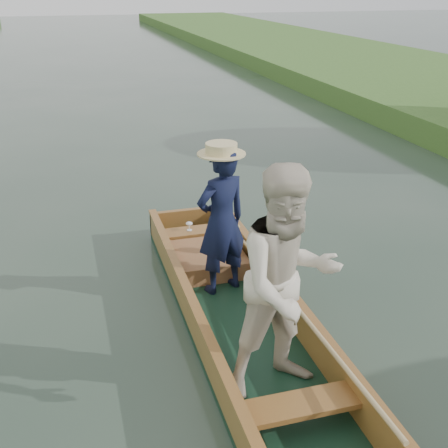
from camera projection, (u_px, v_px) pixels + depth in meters
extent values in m
plane|color=#283D30|center=(239.00, 327.00, 5.99)|extent=(120.00, 120.00, 0.00)
cube|color=#133221|center=(239.00, 324.00, 5.97)|extent=(1.10, 5.00, 0.08)
cube|color=olive|center=(192.00, 315.00, 5.77)|extent=(0.08, 5.00, 0.32)
cube|color=olive|center=(285.00, 301.00, 6.02)|extent=(0.08, 5.00, 0.32)
cube|color=olive|center=(188.00, 220.00, 8.06)|extent=(1.10, 0.08, 0.32)
cube|color=olive|center=(192.00, 300.00, 5.69)|extent=(0.10, 5.00, 0.04)
cube|color=olive|center=(286.00, 286.00, 5.95)|extent=(0.10, 5.00, 0.04)
cube|color=olive|center=(197.00, 231.00, 7.55)|extent=(0.94, 0.30, 0.05)
cube|color=olive|center=(300.00, 405.00, 4.46)|extent=(0.94, 0.30, 0.05)
imported|color=#101533|center=(222.00, 222.00, 6.24)|extent=(0.72, 0.59, 1.71)
cylinder|color=beige|center=(221.00, 151.00, 5.91)|extent=(0.52, 0.52, 0.12)
imported|color=beige|center=(288.00, 283.00, 4.63)|extent=(1.09, 0.91, 2.05)
cube|color=#9E3E33|center=(208.00, 259.00, 7.03)|extent=(0.85, 0.90, 0.22)
sphere|color=tan|center=(233.00, 244.00, 6.92)|extent=(0.21, 0.21, 0.21)
sphere|color=tan|center=(233.00, 233.00, 6.85)|extent=(0.16, 0.16, 0.16)
sphere|color=tan|center=(229.00, 228.00, 6.81)|extent=(0.06, 0.06, 0.06)
sphere|color=tan|center=(238.00, 227.00, 6.84)|extent=(0.06, 0.06, 0.06)
sphere|color=tan|center=(235.00, 236.00, 6.80)|extent=(0.06, 0.06, 0.06)
sphere|color=tan|center=(226.00, 243.00, 6.87)|extent=(0.07, 0.07, 0.07)
sphere|color=tan|center=(241.00, 241.00, 6.91)|extent=(0.07, 0.07, 0.07)
sphere|color=tan|center=(230.00, 252.00, 6.92)|extent=(0.08, 0.08, 0.08)
sphere|color=tan|center=(238.00, 251.00, 6.94)|extent=(0.08, 0.08, 0.08)
cylinder|color=silver|center=(189.00, 230.00, 7.51)|extent=(0.07, 0.07, 0.01)
cylinder|color=silver|center=(189.00, 227.00, 7.49)|extent=(0.01, 0.01, 0.08)
ellipsoid|color=silver|center=(189.00, 224.00, 7.47)|extent=(0.09, 0.09, 0.05)
cylinder|color=tan|center=(296.00, 307.00, 5.50)|extent=(0.04, 3.84, 0.18)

